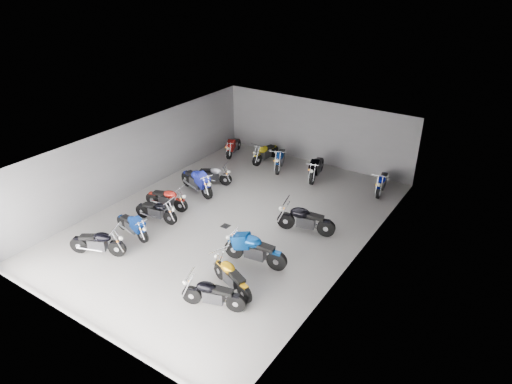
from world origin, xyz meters
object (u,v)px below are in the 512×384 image
motorcycle_back_b (265,153)px  motorcycle_left_c (156,211)px  motorcycle_left_b (132,225)px  motorcycle_back_d (316,168)px  motorcycle_back_f (382,182)px  motorcycle_left_f (212,175)px  motorcycle_right_c (254,250)px  motorcycle_right_b (231,276)px  motorcycle_left_e (197,181)px  motorcycle_back_c (280,159)px  motorcycle_right_a (213,294)px  motorcycle_right_e (305,220)px  motorcycle_left_d (167,198)px  drain_grate (226,226)px  motorcycle_back_a (233,146)px  motorcycle_left_a (98,242)px

motorcycle_back_b → motorcycle_left_c: bearing=91.0°
motorcycle_left_b → motorcycle_back_d: bearing=167.3°
motorcycle_back_d → motorcycle_back_f: bearing=173.0°
motorcycle_left_f → motorcycle_right_c: 6.41m
motorcycle_right_b → motorcycle_left_e: bearing=69.9°
motorcycle_left_f → motorcycle_back_d: motorcycle_back_d is taller
motorcycle_back_b → motorcycle_back_c: (1.06, -0.31, 0.03)m
motorcycle_right_a → motorcycle_right_e: size_ratio=0.87×
motorcycle_left_b → motorcycle_back_f: bearing=152.6°
motorcycle_left_d → motorcycle_back_c: motorcycle_back_c is taller
drain_grate → motorcycle_back_a: bearing=123.6°
motorcycle_left_b → motorcycle_right_e: motorcycle_right_e is taller
motorcycle_left_c → motorcycle_left_a: bearing=-9.7°
motorcycle_left_b → motorcycle_left_d: bearing=-160.9°
motorcycle_left_e → motorcycle_right_a: motorcycle_left_e is taller
drain_grate → motorcycle_left_d: size_ratio=0.16×
drain_grate → motorcycle_back_c: (-1.03, 5.84, 0.51)m
drain_grate → motorcycle_back_c: motorcycle_back_c is taller
motorcycle_right_e → motorcycle_back_b: size_ratio=1.08×
motorcycle_left_b → motorcycle_left_c: size_ratio=1.00×
motorcycle_left_e → motorcycle_back_c: size_ratio=1.08×
motorcycle_left_c → motorcycle_right_b: (4.91, -1.74, 0.03)m
motorcycle_right_b → motorcycle_right_c: size_ratio=0.84×
motorcycle_right_e → motorcycle_left_b: bearing=112.3°
motorcycle_left_b → motorcycle_back_d: (3.40, 8.29, 0.07)m
motorcycle_left_e → motorcycle_back_f: size_ratio=1.14×
motorcycle_left_b → motorcycle_back_d: 8.96m
motorcycle_left_a → motorcycle_back_c: size_ratio=0.93×
motorcycle_right_c → motorcycle_left_c: bearing=79.4°
motorcycle_left_b → motorcycle_left_e: bearing=-166.2°
motorcycle_right_e → motorcycle_back_f: bearing=-28.3°
motorcycle_left_a → motorcycle_back_d: (3.49, 9.77, 0.03)m
motorcycle_back_c → motorcycle_right_c: bearing=92.8°
drain_grate → motorcycle_left_e: 3.24m
motorcycle_right_c → motorcycle_right_e: (0.49, 2.70, -0.01)m
motorcycle_back_c → motorcycle_left_f: bearing=40.2°
motorcycle_left_d → motorcycle_back_c: bearing=153.6°
motorcycle_left_e → motorcycle_right_c: 5.84m
motorcycle_left_f → motorcycle_right_b: (5.14, -5.55, 0.03)m
motorcycle_left_c → motorcycle_right_a: bearing=52.7°
motorcycle_left_c → motorcycle_back_f: (6.50, 7.29, 0.01)m
motorcycle_left_f → motorcycle_back_d: 4.86m
motorcycle_left_a → motorcycle_right_e: 7.46m
motorcycle_left_e → motorcycle_back_b: bearing=-171.5°
motorcycle_left_f → motorcycle_right_a: size_ratio=0.94×
motorcycle_left_b → motorcycle_right_b: size_ratio=0.98×
motorcycle_back_f → motorcycle_left_f: bearing=18.3°
motorcycle_back_d → motorcycle_back_f: (3.06, 0.28, -0.05)m
motorcycle_left_f → motorcycle_back_a: size_ratio=0.96×
motorcycle_back_a → motorcycle_back_d: (4.93, -0.17, 0.06)m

